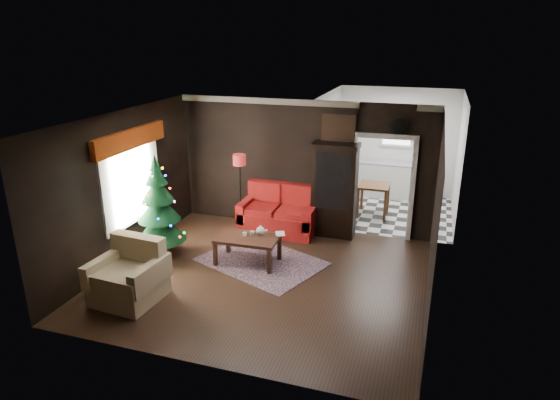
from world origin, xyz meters
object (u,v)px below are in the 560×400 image
(curio_cabinet, at_px, (334,192))
(kitchen_table, at_px, (373,200))
(christmas_tree, at_px, (158,205))
(wall_clock, at_px, (400,126))
(teapot, at_px, (261,230))
(coffee_table, at_px, (248,250))
(floor_lamp, at_px, (240,194))
(loveseat, at_px, (279,210))
(armchair, at_px, (128,274))

(curio_cabinet, distance_m, kitchen_table, 1.67)
(christmas_tree, height_order, wall_clock, wall_clock)
(wall_clock, bearing_deg, kitchen_table, 113.75)
(teapot, bearing_deg, coffee_table, -137.77)
(christmas_tree, xyz_separation_m, wall_clock, (4.12, 2.23, 1.33))
(floor_lamp, bearing_deg, christmas_tree, -119.86)
(christmas_tree, xyz_separation_m, teapot, (1.88, 0.40, -0.44))
(teapot, bearing_deg, kitchen_table, 61.28)
(kitchen_table, bearing_deg, wall_clock, -66.25)
(loveseat, bearing_deg, kitchen_table, 42.51)
(curio_cabinet, distance_m, coffee_table, 2.31)
(loveseat, relative_size, curio_cabinet, 0.89)
(armchair, bearing_deg, teapot, 56.67)
(floor_lamp, distance_m, christmas_tree, 1.94)
(floor_lamp, xyz_separation_m, teapot, (0.92, -1.28, -0.22))
(christmas_tree, bearing_deg, coffee_table, 7.41)
(christmas_tree, distance_m, wall_clock, 4.87)
(loveseat, distance_m, coffee_table, 1.63)
(teapot, relative_size, kitchen_table, 0.24)
(coffee_table, xyz_separation_m, kitchen_table, (1.88, 3.26, 0.11))
(coffee_table, distance_m, wall_clock, 3.80)
(curio_cabinet, xyz_separation_m, teapot, (-1.04, -1.65, -0.34))
(armchair, xyz_separation_m, kitchen_table, (3.23, 5.07, -0.08))
(floor_lamp, xyz_separation_m, coffee_table, (0.73, -1.45, -0.56))
(curio_cabinet, relative_size, wall_clock, 5.94)
(wall_clock, bearing_deg, curio_cabinet, -171.47)
(teapot, xyz_separation_m, kitchen_table, (1.69, 3.08, -0.24))
(curio_cabinet, height_order, kitchen_table, curio_cabinet)
(armchair, relative_size, coffee_table, 0.90)
(kitchen_table, bearing_deg, christmas_tree, -135.76)
(coffee_table, bearing_deg, wall_clock, 39.55)
(armchair, distance_m, wall_clock, 5.70)
(christmas_tree, relative_size, kitchen_table, 2.41)
(floor_lamp, relative_size, coffee_table, 1.51)
(wall_clock, height_order, kitchen_table, wall_clock)
(curio_cabinet, xyz_separation_m, coffee_table, (-1.23, -1.83, -0.68))
(curio_cabinet, distance_m, armchair, 4.48)
(curio_cabinet, xyz_separation_m, kitchen_table, (0.65, 1.43, -0.57))
(floor_lamp, bearing_deg, wall_clock, 9.98)
(kitchen_table, bearing_deg, curio_cabinet, -114.44)
(loveseat, distance_m, wall_clock, 3.04)
(teapot, bearing_deg, floor_lamp, 125.84)
(loveseat, distance_m, christmas_tree, 2.61)
(loveseat, relative_size, wall_clock, 5.31)
(curio_cabinet, height_order, coffee_table, curio_cabinet)
(wall_clock, bearing_deg, christmas_tree, -151.59)
(christmas_tree, height_order, kitchen_table, christmas_tree)
(loveseat, relative_size, christmas_tree, 0.94)
(coffee_table, bearing_deg, floor_lamp, 116.57)
(loveseat, xyz_separation_m, christmas_tree, (-1.77, -1.83, 0.55))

